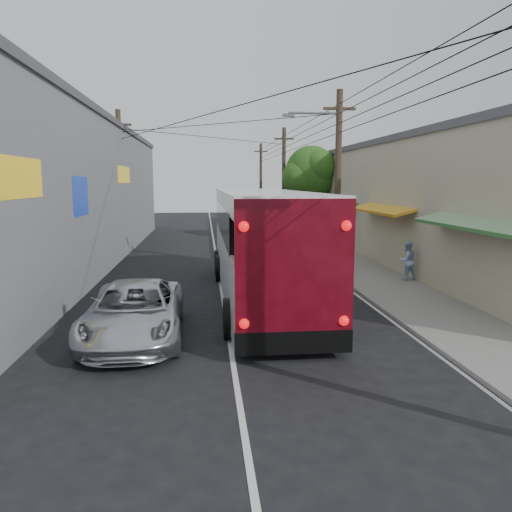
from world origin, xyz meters
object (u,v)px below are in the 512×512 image
(coach_bus, at_px, (260,243))
(parked_car_far, at_px, (277,229))
(pedestrian_far, at_px, (407,261))
(jeepney, at_px, (134,312))
(parked_suv, at_px, (288,243))
(parked_car_mid, at_px, (280,230))
(pedestrian_near, at_px, (325,244))

(coach_bus, bearing_deg, parked_car_far, 79.59)
(coach_bus, xyz_separation_m, pedestrian_far, (6.24, 1.95, -1.04))
(jeepney, height_order, parked_car_far, jeepney)
(parked_suv, xyz_separation_m, parked_car_mid, (0.72, 7.58, -0.06))
(parked_car_mid, distance_m, pedestrian_near, 9.75)
(parked_car_mid, bearing_deg, pedestrian_near, -77.41)
(parked_car_far, distance_m, pedestrian_near, 11.17)
(parked_car_far, bearing_deg, parked_suv, -95.57)
(jeepney, height_order, pedestrian_near, pedestrian_near)
(parked_suv, bearing_deg, coach_bus, -106.56)
(parked_suv, distance_m, parked_car_far, 9.03)
(jeepney, xyz_separation_m, parked_car_far, (7.07, 22.53, -0.02))
(parked_suv, bearing_deg, parked_car_far, 84.43)
(parked_car_mid, bearing_deg, pedestrian_far, -70.58)
(parked_car_far, height_order, pedestrian_far, pedestrian_far)
(coach_bus, bearing_deg, parked_suv, 74.21)
(parked_car_mid, bearing_deg, parked_car_far, 97.88)
(pedestrian_near, bearing_deg, coach_bus, 78.25)
(coach_bus, bearing_deg, pedestrian_near, 59.53)
(jeepney, relative_size, pedestrian_far, 3.31)
(parked_car_mid, xyz_separation_m, pedestrian_far, (3.00, -14.70, 0.12))
(pedestrian_near, bearing_deg, jeepney, 73.88)
(parked_car_mid, xyz_separation_m, pedestrian_near, (0.80, -9.71, 0.25))
(parked_suv, height_order, parked_car_far, parked_suv)
(pedestrian_near, bearing_deg, parked_car_mid, -66.80)
(jeepney, bearing_deg, pedestrian_near, 54.13)
(parked_suv, relative_size, parked_car_mid, 1.26)
(coach_bus, relative_size, pedestrian_far, 8.24)
(parked_suv, bearing_deg, parked_car_mid, 83.58)
(pedestrian_far, bearing_deg, coach_bus, 8.40)
(parked_suv, bearing_deg, jeepney, -116.13)
(parked_car_far, bearing_deg, jeepney, -108.42)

